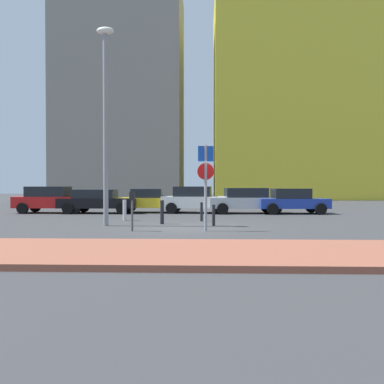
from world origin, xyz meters
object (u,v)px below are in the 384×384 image
(street_lamp, at_px, (106,111))
(parked_car_white, at_px, (195,199))
(parked_car_yellow, at_px, (151,200))
(parked_car_silver, at_px, (246,200))
(parking_sign_post, at_px, (206,177))
(traffic_bollard_edge, at_px, (214,215))
(traffic_bollard_mid, at_px, (202,212))
(traffic_bollard_far, at_px, (162,212))
(parking_meter, at_px, (132,206))
(parked_car_blue, at_px, (292,201))
(parked_car_red, at_px, (53,199))
(traffic_bollard_near, at_px, (125,210))
(parked_car_black, at_px, (98,201))

(street_lamp, bearing_deg, parked_car_white, 65.46)
(parked_car_yellow, bearing_deg, parked_car_silver, -5.18)
(parking_sign_post, bearing_deg, traffic_bollard_edge, 80.10)
(traffic_bollard_mid, bearing_deg, traffic_bollard_far, -140.75)
(parking_meter, bearing_deg, traffic_bollard_far, 73.40)
(parked_car_blue, xyz_separation_m, traffic_bollard_far, (-6.81, -6.25, -0.25))
(parked_car_red, xyz_separation_m, parking_sign_post, (9.01, -8.81, 1.12))
(parking_sign_post, bearing_deg, parked_car_silver, 75.01)
(parked_car_blue, distance_m, parking_meter, 11.66)
(parking_meter, bearing_deg, parked_car_blue, 49.43)
(parked_car_silver, bearing_deg, parking_meter, -118.93)
(traffic_bollard_mid, xyz_separation_m, traffic_bollard_edge, (0.51, -1.98, -0.00))
(parked_car_silver, height_order, traffic_bollard_far, parked_car_silver)
(parking_sign_post, bearing_deg, street_lamp, 157.41)
(traffic_bollard_far, bearing_deg, parked_car_yellow, 101.76)
(parked_car_white, xyz_separation_m, parking_sign_post, (0.60, -9.14, 1.11))
(parked_car_yellow, distance_m, traffic_bollard_edge, 8.39)
(parked_car_silver, xyz_separation_m, parking_sign_post, (-2.39, -8.91, 1.15))
(traffic_bollard_near, bearing_deg, parked_car_silver, 38.46)
(parked_car_red, distance_m, traffic_bollard_near, 7.10)
(traffic_bollard_near, bearing_deg, traffic_bollard_far, -39.07)
(parked_car_silver, distance_m, traffic_bollard_near, 7.84)
(parked_car_yellow, xyz_separation_m, traffic_bollard_mid, (3.10, -5.59, -0.30))
(parking_sign_post, xyz_separation_m, traffic_bollard_edge, (0.32, 1.85, -1.50))
(parked_car_yellow, distance_m, parked_car_silver, 5.69)
(parked_car_blue, bearing_deg, parked_car_white, 175.84)
(parking_meter, bearing_deg, traffic_bollard_mid, 58.48)
(parked_car_white, distance_m, traffic_bollard_far, 6.77)
(parked_car_yellow, bearing_deg, parking_meter, -86.01)
(street_lamp, distance_m, traffic_bollard_mid, 6.07)
(street_lamp, relative_size, traffic_bollard_near, 8.26)
(parked_car_silver, xyz_separation_m, traffic_bollard_edge, (-2.06, -7.06, -0.35))
(traffic_bollard_mid, bearing_deg, parked_car_black, 141.28)
(street_lamp, relative_size, traffic_bollard_far, 7.93)
(parked_car_red, xyz_separation_m, traffic_bollard_near, (5.26, -4.77, -0.32))
(parked_car_silver, bearing_deg, traffic_bollard_near, -141.54)
(parked_car_black, distance_m, parked_car_yellow, 3.11)
(parked_car_blue, bearing_deg, parked_car_red, 179.69)
(parked_car_red, bearing_deg, traffic_bollard_mid, -29.42)
(parked_car_silver, relative_size, parked_car_blue, 1.13)
(parked_car_white, height_order, parked_car_silver, parked_car_white)
(parked_car_red, bearing_deg, parked_car_yellow, 6.16)
(parked_car_yellow, height_order, parked_car_blue, parked_car_blue)
(parked_car_red, height_order, traffic_bollard_edge, parked_car_red)
(parked_car_yellow, xyz_separation_m, traffic_bollard_near, (-0.47, -5.39, -0.25))
(parked_car_blue, distance_m, traffic_bollard_edge, 8.31)
(traffic_bollard_near, distance_m, traffic_bollard_edge, 4.62)
(parked_car_blue, xyz_separation_m, traffic_bollard_mid, (-5.16, -4.90, -0.32))
(parked_car_white, height_order, traffic_bollard_edge, parked_car_white)
(parked_car_silver, distance_m, traffic_bollard_edge, 7.36)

